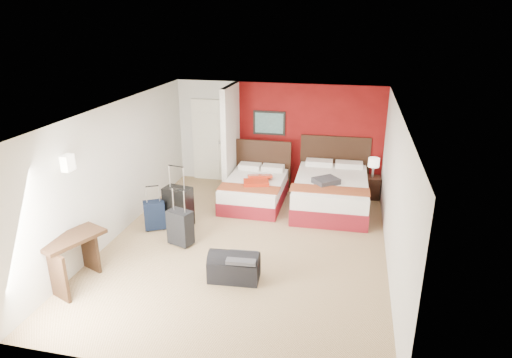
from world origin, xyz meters
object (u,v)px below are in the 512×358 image
(red_suitcase_open, at_px, (258,180))
(suitcase_charcoal, at_px, (180,229))
(nightstand, at_px, (371,187))
(desk, at_px, (74,260))
(suitcase_black, at_px, (179,208))
(duffel_bag, at_px, (234,268))
(table_lamp, at_px, (373,168))
(bed_right, at_px, (331,193))
(bed_left, at_px, (255,191))
(suitcase_navy, at_px, (155,216))

(red_suitcase_open, distance_m, suitcase_charcoal, 2.33)
(nightstand, relative_size, desk, 0.52)
(suitcase_black, relative_size, suitcase_charcoal, 1.24)
(suitcase_charcoal, distance_m, desk, 1.91)
(duffel_bag, distance_m, desk, 2.48)
(table_lamp, height_order, duffel_bag, table_lamp)
(bed_right, distance_m, table_lamp, 1.24)
(bed_left, height_order, table_lamp, table_lamp)
(suitcase_charcoal, bearing_deg, bed_left, 86.48)
(suitcase_navy, bearing_deg, suitcase_charcoal, -61.20)
(bed_left, xyz_separation_m, red_suitcase_open, (0.10, -0.10, 0.32))
(nightstand, distance_m, suitcase_charcoal, 4.61)
(bed_left, bearing_deg, duffel_bag, -83.31)
(nightstand, bearing_deg, suitcase_black, -149.69)
(bed_right, bearing_deg, red_suitcase_open, -174.31)
(suitcase_charcoal, distance_m, suitcase_navy, 0.87)
(nightstand, xyz_separation_m, desk, (-4.59, -4.59, 0.15))
(table_lamp, relative_size, suitcase_navy, 0.80)
(suitcase_navy, bearing_deg, red_suitcase_open, 15.09)
(red_suitcase_open, distance_m, suitcase_navy, 2.38)
(suitcase_charcoal, relative_size, suitcase_navy, 1.15)
(bed_left, xyz_separation_m, table_lamp, (2.56, 0.87, 0.46))
(suitcase_navy, height_order, duffel_bag, suitcase_navy)
(table_lamp, xyz_separation_m, suitcase_navy, (-4.19, -2.58, -0.45))
(bed_left, relative_size, desk, 1.85)
(suitcase_black, height_order, duffel_bag, suitcase_black)
(suitcase_charcoal, relative_size, desk, 0.66)
(bed_left, relative_size, suitcase_navy, 3.25)
(suitcase_charcoal, bearing_deg, duffel_bag, -16.80)
(red_suitcase_open, height_order, suitcase_charcoal, suitcase_charcoal)
(bed_right, height_order, red_suitcase_open, bed_right)
(table_lamp, relative_size, duffel_bag, 0.56)
(bed_right, xyz_separation_m, desk, (-3.71, -3.82, 0.08))
(table_lamp, bearing_deg, red_suitcase_open, -158.58)
(suitcase_black, distance_m, desk, 2.38)
(suitcase_navy, xyz_separation_m, duffel_bag, (1.98, -1.37, -0.08))
(red_suitcase_open, distance_m, table_lamp, 2.65)
(desk, bearing_deg, table_lamp, 67.33)
(suitcase_black, distance_m, suitcase_charcoal, 0.77)
(bed_right, relative_size, suitcase_charcoal, 3.46)
(nightstand, xyz_separation_m, suitcase_navy, (-4.19, -2.58, 0.02))
(nightstand, bearing_deg, red_suitcase_open, -160.30)
(nightstand, bearing_deg, bed_left, -163.05)
(bed_left, xyz_separation_m, nightstand, (2.56, 0.87, -0.02))
(duffel_bag, bearing_deg, nightstand, 56.60)
(suitcase_black, distance_m, suitcase_navy, 0.49)
(bed_left, height_order, suitcase_navy, suitcase_navy)
(nightstand, relative_size, suitcase_charcoal, 0.79)
(red_suitcase_open, distance_m, suitcase_black, 1.92)
(nightstand, distance_m, table_lamp, 0.48)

